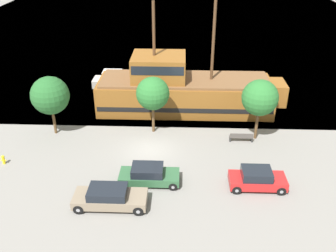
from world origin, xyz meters
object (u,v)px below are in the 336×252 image
(moored_boat_dockside, at_px, (115,80))
(parked_car_curb_rear, at_px, (257,179))
(pirate_ship, at_px, (182,90))
(parked_car_curb_mid, at_px, (149,175))
(parked_car_curb_front, at_px, (110,197))
(fire_hydrant, at_px, (3,159))
(bench_promenade_east, at_px, (241,137))

(moored_boat_dockside, relative_size, parked_car_curb_rear, 1.32)
(pirate_ship, relative_size, parked_car_curb_mid, 4.25)
(parked_car_curb_front, xyz_separation_m, fire_hydrant, (-9.23, 4.66, -0.30))
(parked_car_curb_rear, bearing_deg, pirate_ship, 112.70)
(moored_boat_dockside, relative_size, bench_promenade_east, 2.65)
(fire_hydrant, height_order, bench_promenade_east, bench_promenade_east)
(parked_car_curb_mid, distance_m, fire_hydrant, 11.78)
(moored_boat_dockside, bearing_deg, parked_car_curb_rear, -54.85)
(bench_promenade_east, bearing_deg, parked_car_curb_rear, -87.90)
(parked_car_curb_rear, bearing_deg, parked_car_curb_mid, 178.10)
(moored_boat_dockside, height_order, fire_hydrant, moored_boat_dockside)
(moored_boat_dockside, bearing_deg, parked_car_curb_front, -81.72)
(parked_car_curb_front, height_order, parked_car_curb_rear, parked_car_curb_rear)
(pirate_ship, bearing_deg, bench_promenade_east, -51.37)
(pirate_ship, bearing_deg, parked_car_curb_front, -107.22)
(pirate_ship, distance_m, fire_hydrant, 17.59)
(pirate_ship, xyz_separation_m, moored_boat_dockside, (-7.79, 5.85, -1.39))
(bench_promenade_east, bearing_deg, fire_hydrant, -167.73)
(pirate_ship, relative_size, fire_hydrant, 24.10)
(moored_boat_dockside, xyz_separation_m, parked_car_curb_mid, (5.45, -18.45, -0.00))
(moored_boat_dockside, xyz_separation_m, parked_car_curb_rear, (13.17, -18.71, 0.04))
(pirate_ship, distance_m, moored_boat_dockside, 9.85)
(parked_car_curb_mid, relative_size, fire_hydrant, 5.67)
(pirate_ship, height_order, parked_car_curb_rear, pirate_ship)
(pirate_ship, relative_size, moored_boat_dockside, 3.49)
(bench_promenade_east, bearing_deg, parked_car_curb_mid, -140.55)
(parked_car_curb_mid, bearing_deg, moored_boat_dockside, 106.44)
(parked_car_curb_front, relative_size, parked_car_curb_rear, 1.22)
(moored_boat_dockside, distance_m, bench_promenade_east, 17.84)
(pirate_ship, height_order, bench_promenade_east, pirate_ship)
(parked_car_curb_front, relative_size, fire_hydrant, 6.34)
(parked_car_curb_mid, xyz_separation_m, bench_promenade_east, (7.49, 6.16, -0.24))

